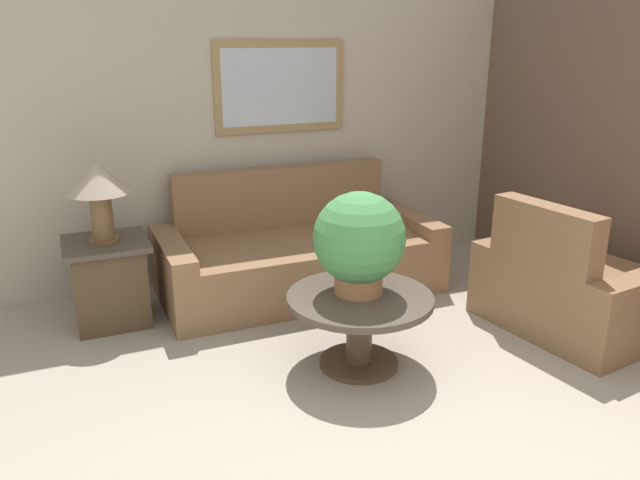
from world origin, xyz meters
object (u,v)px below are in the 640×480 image
Objects in this scene: coffee_table at (360,315)px; table_lamp at (98,185)px; side_table at (109,281)px; armchair at (569,289)px; potted_plant_on_table at (359,241)px; couch_main at (297,255)px.

table_lamp reaches higher than coffee_table.
armchair is at bearing -24.86° from side_table.
potted_plant_on_table is (0.01, 0.05, 0.45)m from coffee_table.
coffee_table is 1.81m from side_table.
table_lamp is at bearing -177.95° from couch_main.
armchair is 2.26× the size of table_lamp.
coffee_table is at bearing -43.09° from side_table.
table_lamp reaches higher than side_table.
coffee_table is 1.61× the size of table_lamp.
couch_main is at bearing 86.02° from potted_plant_on_table.
table_lamp is at bearing 138.18° from potted_plant_on_table.
coffee_table is (-0.10, -1.29, 0.05)m from couch_main.
potted_plant_on_table is at bearing -41.82° from side_table.
armchair is 2.06× the size of side_table.
armchair is 3.17m from side_table.
couch_main is 2.43× the size of coffee_table.
couch_main reaches higher than coffee_table.
couch_main reaches higher than side_table.
couch_main is at bearing 2.05° from table_lamp.
coffee_table is (-1.55, 0.09, 0.05)m from armchair.
potted_plant_on_table is at bearing 76.85° from armchair.
couch_main is 3.91× the size of table_lamp.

